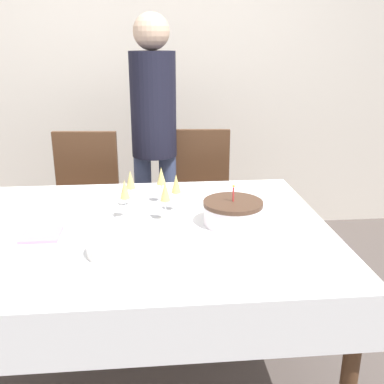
{
  "coord_description": "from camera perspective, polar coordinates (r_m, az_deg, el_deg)",
  "views": [
    {
      "loc": [
        0.07,
        -1.76,
        1.48
      ],
      "look_at": [
        0.24,
        0.08,
        0.86
      ],
      "focal_mm": 42.0,
      "sensor_mm": 36.0,
      "label": 1
    }
  ],
  "objects": [
    {
      "name": "ground_plane",
      "position": [
        2.31,
        -6.3,
        -21.6
      ],
      "size": [
        12.0,
        12.0,
        0.0
      ],
      "primitive_type": "plane",
      "color": "#564C47"
    },
    {
      "name": "wall_back",
      "position": [
        3.54,
        -6.76,
        16.3
      ],
      "size": [
        8.0,
        0.05,
        2.7
      ],
      "color": "silver",
      "rests_on": "ground_plane"
    },
    {
      "name": "dining_table",
      "position": [
        1.96,
        -6.96,
        -7.11
      ],
      "size": [
        1.63,
        1.23,
        0.74
      ],
      "color": "white",
      "rests_on": "ground_plane"
    },
    {
      "name": "dining_chair_far_left",
      "position": [
        2.9,
        -13.42,
        -1.35
      ],
      "size": [
        0.46,
        0.46,
        0.95
      ],
      "color": "#51331E",
      "rests_on": "ground_plane"
    },
    {
      "name": "dining_chair_far_right",
      "position": [
        2.88,
        0.86,
        -0.93
      ],
      "size": [
        0.45,
        0.45,
        0.95
      ],
      "color": "#51331E",
      "rests_on": "ground_plane"
    },
    {
      "name": "birthday_cake",
      "position": [
        1.93,
        5.2,
        -2.58
      ],
      "size": [
        0.25,
        0.25,
        0.18
      ],
      "color": "white",
      "rests_on": "dining_table"
    },
    {
      "name": "champagne_tray",
      "position": [
        2.04,
        -5.01,
        -0.73
      ],
      "size": [
        0.36,
        0.36,
        0.18
      ],
      "color": "silver",
      "rests_on": "dining_table"
    },
    {
      "name": "plate_stack_main",
      "position": [
        1.69,
        -9.5,
        -7.0
      ],
      "size": [
        0.22,
        0.22,
        0.04
      ],
      "color": "silver",
      "rests_on": "dining_table"
    },
    {
      "name": "cake_knife",
      "position": [
        1.74,
        7.44,
        -6.89
      ],
      "size": [
        0.29,
        0.12,
        0.0
      ],
      "color": "silver",
      "rests_on": "dining_table"
    },
    {
      "name": "fork_pile",
      "position": [
        1.76,
        -19.98,
        -7.3
      ],
      "size": [
        0.17,
        0.06,
        0.02
      ],
      "color": "silver",
      "rests_on": "dining_table"
    },
    {
      "name": "napkin_pile",
      "position": [
        1.91,
        -18.59,
        -5.18
      ],
      "size": [
        0.15,
        0.15,
        0.01
      ],
      "color": "pink",
      "rests_on": "dining_table"
    },
    {
      "name": "person_standing",
      "position": [
        2.82,
        -4.87,
        8.53
      ],
      "size": [
        0.28,
        0.28,
        1.65
      ],
      "color": "#3F4C72",
      "rests_on": "ground_plane"
    }
  ]
}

